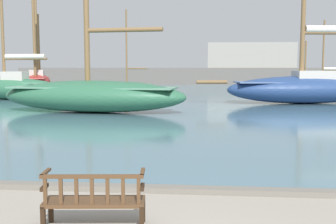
{
  "coord_description": "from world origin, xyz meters",
  "views": [
    {
      "loc": [
        0.87,
        -4.55,
        2.57
      ],
      "look_at": [
        -0.44,
        10.0,
        1.0
      ],
      "focal_mm": 45.0,
      "sensor_mm": 36.0,
      "label": 1
    }
  ],
  "objects_px": {
    "sailboat_nearest_starboard": "(306,86)",
    "sailboat_distant_harbor": "(92,94)",
    "sailboat_outer_starboard": "(128,86)",
    "sailboat_mid_starboard": "(38,80)",
    "sailboat_far_starboard": "(324,84)",
    "park_bench": "(94,199)",
    "sailboat_far_port": "(8,86)"
  },
  "relations": [
    {
      "from": "sailboat_far_starboard",
      "to": "sailboat_mid_starboard",
      "type": "distance_m",
      "value": 30.38
    },
    {
      "from": "sailboat_outer_starboard",
      "to": "park_bench",
      "type": "bearing_deg",
      "value": -80.31
    },
    {
      "from": "sailboat_distant_harbor",
      "to": "sailboat_outer_starboard",
      "type": "height_order",
      "value": "sailboat_distant_harbor"
    },
    {
      "from": "park_bench",
      "to": "sailboat_distant_harbor",
      "type": "distance_m",
      "value": 16.88
    },
    {
      "from": "sailboat_outer_starboard",
      "to": "sailboat_far_port",
      "type": "bearing_deg",
      "value": -126.56
    },
    {
      "from": "sailboat_mid_starboard",
      "to": "sailboat_far_port",
      "type": "xyz_separation_m",
      "value": [
        2.48,
        -11.87,
        -0.1
      ]
    },
    {
      "from": "sailboat_nearest_starboard",
      "to": "sailboat_far_port",
      "type": "distance_m",
      "value": 22.14
    },
    {
      "from": "park_bench",
      "to": "sailboat_mid_starboard",
      "type": "relative_size",
      "value": 0.15
    },
    {
      "from": "sailboat_far_starboard",
      "to": "sailboat_far_port",
      "type": "xyz_separation_m",
      "value": [
        -27.77,
        -14.65,
        0.36
      ]
    },
    {
      "from": "park_bench",
      "to": "sailboat_mid_starboard",
      "type": "distance_m",
      "value": 40.13
    },
    {
      "from": "sailboat_nearest_starboard",
      "to": "sailboat_far_port",
      "type": "xyz_separation_m",
      "value": [
        -22.07,
        1.82,
        -0.15
      ]
    },
    {
      "from": "sailboat_far_starboard",
      "to": "sailboat_mid_starboard",
      "type": "height_order",
      "value": "sailboat_mid_starboard"
    },
    {
      "from": "sailboat_outer_starboard",
      "to": "sailboat_far_port",
      "type": "height_order",
      "value": "sailboat_far_port"
    },
    {
      "from": "sailboat_nearest_starboard",
      "to": "sailboat_far_starboard",
      "type": "distance_m",
      "value": 17.43
    },
    {
      "from": "sailboat_distant_harbor",
      "to": "sailboat_far_port",
      "type": "height_order",
      "value": "sailboat_distant_harbor"
    },
    {
      "from": "sailboat_nearest_starboard",
      "to": "sailboat_outer_starboard",
      "type": "xyz_separation_m",
      "value": [
        -14.52,
        11.99,
        -0.56
      ]
    },
    {
      "from": "sailboat_nearest_starboard",
      "to": "sailboat_mid_starboard",
      "type": "bearing_deg",
      "value": 150.85
    },
    {
      "from": "park_bench",
      "to": "sailboat_far_starboard",
      "type": "distance_m",
      "value": 42.05
    },
    {
      "from": "sailboat_far_port",
      "to": "sailboat_nearest_starboard",
      "type": "bearing_deg",
      "value": -4.71
    },
    {
      "from": "sailboat_nearest_starboard",
      "to": "sailboat_mid_starboard",
      "type": "height_order",
      "value": "sailboat_nearest_starboard"
    },
    {
      "from": "sailboat_distant_harbor",
      "to": "sailboat_far_starboard",
      "type": "distance_m",
      "value": 29.88
    },
    {
      "from": "sailboat_nearest_starboard",
      "to": "sailboat_distant_harbor",
      "type": "xyz_separation_m",
      "value": [
        -13.0,
        -6.84,
        -0.17
      ]
    },
    {
      "from": "park_bench",
      "to": "sailboat_outer_starboard",
      "type": "xyz_separation_m",
      "value": [
        -5.99,
        35.09,
        0.22
      ]
    },
    {
      "from": "sailboat_nearest_starboard",
      "to": "sailboat_outer_starboard",
      "type": "height_order",
      "value": "sailboat_nearest_starboard"
    },
    {
      "from": "sailboat_nearest_starboard",
      "to": "sailboat_distant_harbor",
      "type": "bearing_deg",
      "value": -152.25
    },
    {
      "from": "park_bench",
      "to": "sailboat_distant_harbor",
      "type": "relative_size",
      "value": 0.13
    },
    {
      "from": "sailboat_outer_starboard",
      "to": "sailboat_mid_starboard",
      "type": "relative_size",
      "value": 0.75
    },
    {
      "from": "sailboat_nearest_starboard",
      "to": "sailboat_distant_harbor",
      "type": "height_order",
      "value": "sailboat_nearest_starboard"
    },
    {
      "from": "sailboat_far_starboard",
      "to": "sailboat_nearest_starboard",
      "type": "bearing_deg",
      "value": -109.1
    },
    {
      "from": "park_bench",
      "to": "sailboat_outer_starboard",
      "type": "bearing_deg",
      "value": 99.69
    },
    {
      "from": "sailboat_far_starboard",
      "to": "sailboat_mid_starboard",
      "type": "relative_size",
      "value": 0.69
    },
    {
      "from": "park_bench",
      "to": "sailboat_nearest_starboard",
      "type": "distance_m",
      "value": 24.64
    }
  ]
}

